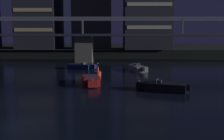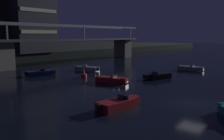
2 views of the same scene
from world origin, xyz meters
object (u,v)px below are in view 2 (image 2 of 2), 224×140
Objects in this scene: speedboat_near_right at (88,69)px; tower_east_tall at (27,1)px; speedboat_near_left at (158,76)px; speedboat_mid_right at (40,73)px; speedboat_mid_center at (190,68)px; channel_buoy at (84,75)px; river_bridge at (0,48)px; speedboat_mid_left at (111,80)px; speedboat_far_left at (118,104)px.

tower_east_tall is at bearing 79.72° from speedboat_near_right.
speedboat_near_left is 19.99m from speedboat_mid_right.
speedboat_mid_center is at bearing -37.89° from speedboat_mid_right.
channel_buoy is at bearing 152.41° from speedboat_mid_center.
channel_buoy is at bearing -78.43° from river_bridge.
tower_east_tall is 5.47× the size of speedboat_mid_center.
speedboat_mid_left is 20.12m from speedboat_mid_center.
speedboat_near_left and speedboat_far_left have the same top height.
tower_east_tall is 16.18× the size of channel_buoy.
tower_east_tall is 5.45× the size of speedboat_mid_left.
speedboat_near_right is at bearing 60.09° from speedboat_mid_left.
river_bridge is at bearing -137.32° from tower_east_tall.
speedboat_far_left is at bearing -123.81° from channel_buoy.
speedboat_mid_left is 13.86m from speedboat_mid_right.
tower_east_tall is at bearing 60.91° from speedboat_mid_right.
speedboat_mid_center is (12.27, -0.38, 0.00)m from speedboat_near_left.
speedboat_near_left and speedboat_mid_center have the same top height.
speedboat_mid_left is 1.00× the size of speedboat_mid_center.
speedboat_near_right is 1.00× the size of speedboat_mid_center.
tower_east_tall reaches higher than speedboat_near_left.
speedboat_near_right is (10.00, -14.26, -4.04)m from river_bridge.
speedboat_mid_center is at bearing -79.39° from tower_east_tall.
speedboat_mid_center is at bearing -51.74° from river_bridge.
speedboat_mid_right is at bearing 165.99° from speedboat_near_right.
speedboat_mid_left is at bearing 154.35° from speedboat_near_left.
tower_east_tall reaches higher than speedboat_near_right.
channel_buoy is (-7.00, 9.69, 0.06)m from speedboat_near_left.
speedboat_mid_right is at bearing -119.09° from tower_east_tall.
speedboat_far_left is at bearing -99.92° from river_bridge.
speedboat_mid_right is at bearing 120.88° from speedboat_near_left.
speedboat_mid_left is 1.00× the size of speedboat_far_left.
river_bridge is 16.58× the size of speedboat_far_left.
speedboat_mid_left and speedboat_mid_center have the same top height.
speedboat_near_right is (-5.11, -28.19, -15.87)m from tower_east_tall.
speedboat_mid_center is 28.55m from speedboat_mid_right.
speedboat_near_left is at bearing -25.65° from speedboat_mid_left.
river_bridge is 16.59× the size of speedboat_mid_left.
speedboat_mid_center is 0.99× the size of speedboat_far_left.
speedboat_far_left is (-9.52, -8.78, 0.00)m from speedboat_mid_left.
speedboat_near_left and speedboat_near_right have the same top height.
speedboat_mid_center and speedboat_far_left have the same top height.
speedboat_mid_left is at bearing -94.20° from channel_buoy.
speedboat_mid_right is (-2.81, 13.58, 0.00)m from speedboat_mid_left.
speedboat_mid_right is 23.34m from speedboat_far_left.
speedboat_far_left is at bearing -106.72° from speedboat_mid_right.
speedboat_near_left is 2.90× the size of channel_buoy.
channel_buoy is at bearing 85.80° from speedboat_mid_left.
speedboat_near_left is 0.98× the size of speedboat_mid_left.
river_bridge is at bearing 125.05° from speedboat_near_right.
speedboat_mid_center and speedboat_mid_right have the same top height.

